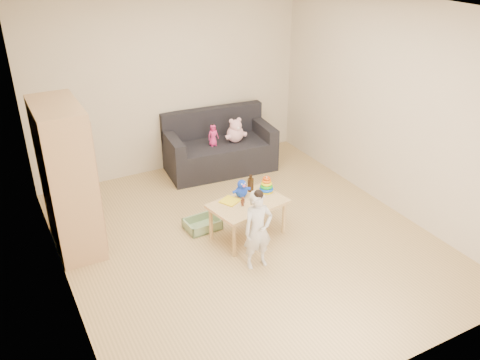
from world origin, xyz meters
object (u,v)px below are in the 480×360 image
sofa (220,156)px  toddler (258,231)px  play_table (248,219)px  wardrobe (67,179)px

sofa → toddler: size_ratio=1.79×
play_table → wardrobe: bearing=156.9°
sofa → wardrobe: bearing=-151.4°
sofa → toddler: toddler is taller
play_table → toddler: toddler is taller
toddler → wardrobe: bearing=144.8°
wardrobe → toddler: bearing=-39.1°
sofa → play_table: 1.83m
wardrobe → play_table: bearing=-23.1°
toddler → sofa: bearing=77.4°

